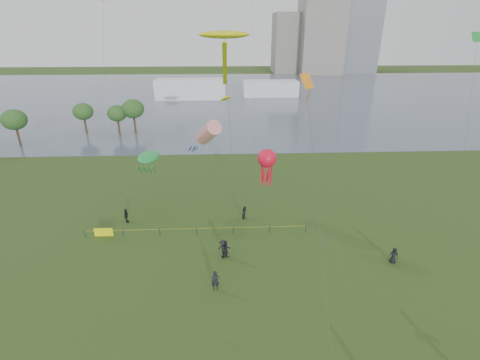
{
  "coord_description": "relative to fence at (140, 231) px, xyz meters",
  "views": [
    {
      "loc": [
        -1.29,
        -19.02,
        20.67
      ],
      "look_at": [
        0.0,
        10.0,
        8.0
      ],
      "focal_mm": 26.0,
      "sensor_mm": 36.0,
      "label": 1
    }
  ],
  "objects": [
    {
      "name": "spectator_f",
      "position": [
        8.36,
        -8.86,
        0.38
      ],
      "size": [
        0.7,
        0.48,
        1.87
      ],
      "primitive_type": "imported",
      "rotation": [
        0.0,
        0.0,
        0.04
      ],
      "color": "black",
      "rests_on": "ground_plane"
    },
    {
      "name": "kite_windsock",
      "position": [
        7.39,
        7.49,
        8.8
      ],
      "size": [
        6.9,
        8.96,
        11.28
      ],
      "rotation": [
        0.0,
        0.0,
        0.14
      ],
      "color": "#3F3F42"
    },
    {
      "name": "building_mid",
      "position": [
        56.69,
        148.37,
        18.45
      ],
      "size": [
        20.0,
        20.0,
        38.0
      ],
      "primitive_type": "cube",
      "color": "gray",
      "rests_on": "ground_plane"
    },
    {
      "name": "spectator_d",
      "position": [
        25.32,
        -5.82,
        0.25
      ],
      "size": [
        0.92,
        0.76,
        1.62
      ],
      "primitive_type": "imported",
      "rotation": [
        0.0,
        0.0,
        -0.36
      ],
      "color": "black",
      "rests_on": "ground_plane"
    },
    {
      "name": "lake",
      "position": [
        10.69,
        86.37,
        -0.53
      ],
      "size": [
        400.0,
        120.0,
        0.08
      ],
      "primitive_type": "cube",
      "color": "#505C6E",
      "rests_on": "ground_plane"
    },
    {
      "name": "spectator_c",
      "position": [
        -2.19,
        3.02,
        0.31
      ],
      "size": [
        0.45,
        1.02,
        1.73
      ],
      "primitive_type": "imported",
      "rotation": [
        0.0,
        0.0,
        1.54
      ],
      "color": "black",
      "rests_on": "ground_plane"
    },
    {
      "name": "spectator_a",
      "position": [
        9.31,
        -4.36,
        0.39
      ],
      "size": [
        1.13,
        1.02,
        1.9
      ],
      "primitive_type": "imported",
      "rotation": [
        0.0,
        0.0,
        0.4
      ],
      "color": "black",
      "rests_on": "ground_plane"
    },
    {
      "name": "kite_stingray",
      "position": [
        9.48,
        2.56,
        19.54
      ],
      "size": [
        4.8,
        9.97,
        20.56
      ],
      "rotation": [
        0.0,
        0.0,
        0.31
      ],
      "color": "#3F3F42"
    },
    {
      "name": "building_low",
      "position": [
        42.69,
        154.37,
        13.45
      ],
      "size": [
        16.0,
        18.0,
        28.0
      ],
      "primitive_type": "cube",
      "color": "slate",
      "rests_on": "ground_plane"
    },
    {
      "name": "pavilion_left",
      "position": [
        -1.31,
        81.37,
        2.45
      ],
      "size": [
        22.0,
        8.0,
        6.0
      ],
      "primitive_type": "cube",
      "color": "white",
      "rests_on": "ground_plane"
    },
    {
      "name": "kite_octopus",
      "position": [
        13.66,
        0.66,
        7.84
      ],
      "size": [
        2.21,
        2.49,
        9.48
      ],
      "rotation": [
        0.0,
        0.0,
        -0.31
      ],
      "color": "#3F3F42"
    },
    {
      "name": "fence",
      "position": [
        0.0,
        0.0,
        0.0
      ],
      "size": [
        24.07,
        0.07,
        1.05
      ],
      "color": "black",
      "rests_on": "ground_plane"
    },
    {
      "name": "ground_plane",
      "position": [
        10.69,
        -13.63,
        -0.55
      ],
      "size": [
        400.0,
        400.0,
        0.0
      ],
      "primitive_type": "plane",
      "color": "#203711"
    },
    {
      "name": "kite_delta",
      "position": [
        16.35,
        -3.79,
        15.11
      ],
      "size": [
        1.44,
        13.68,
        17.27
      ],
      "rotation": [
        0.0,
        0.0,
        -0.19
      ],
      "color": "#3F3F42"
    },
    {
      "name": "kite_creature",
      "position": [
        0.28,
        6.63,
        6.16
      ],
      "size": [
        6.38,
        6.78,
        7.18
      ],
      "rotation": [
        0.0,
        0.0,
        0.32
      ],
      "color": "#3F3F42"
    },
    {
      "name": "pavilion_right",
      "position": [
        24.69,
        84.37,
        1.95
      ],
      "size": [
        18.0,
        7.0,
        5.0
      ],
      "primitive_type": "cube",
      "color": "white",
      "rests_on": "ground_plane"
    },
    {
      "name": "spectator_g",
      "position": [
        11.58,
        3.23,
        0.25
      ],
      "size": [
        0.89,
        0.97,
        1.6
      ],
      "primitive_type": "imported",
      "rotation": [
        0.0,
        0.0,
        1.12
      ],
      "color": "black",
      "rests_on": "ground_plane"
    },
    {
      "name": "trees",
      "position": [
        -22.48,
        36.99,
        4.42
      ],
      "size": [
        31.5,
        14.38,
        7.23
      ],
      "color": "#3A291A",
      "rests_on": "ground_plane"
    },
    {
      "name": "spectator_b",
      "position": [
        9.03,
        -4.24,
        0.41
      ],
      "size": [
        1.42,
        1.35,
        1.94
      ],
      "primitive_type": "imported",
      "rotation": [
        0.0,
        0.0,
        -0.68
      ],
      "color": "black",
      "rests_on": "ground_plane"
    }
  ]
}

